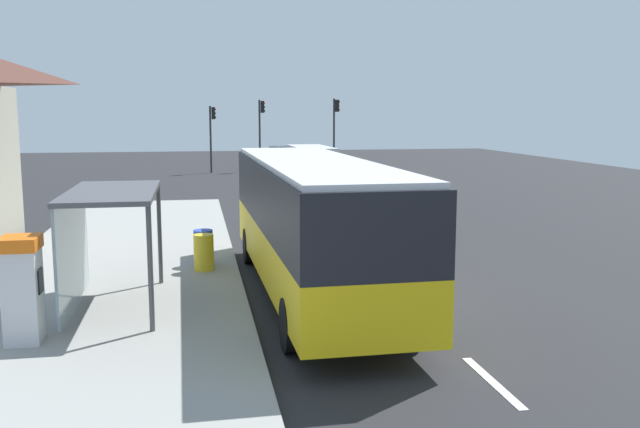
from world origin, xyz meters
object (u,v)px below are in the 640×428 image
(traffic_light_near_side, at_px, (335,123))
(traffic_light_median, at_px, (261,124))
(white_van, at_px, (311,163))
(ticket_machine, at_px, (23,289))
(bus_shelter, at_px, (98,218))
(traffic_light_far_side, at_px, (212,128))
(recycling_bin_blue, at_px, (203,247))
(recycling_bin_yellow, at_px, (204,252))
(bus, at_px, (313,219))
(sedan_near, at_px, (280,156))

(traffic_light_near_side, distance_m, traffic_light_median, 5.34)
(white_van, distance_m, ticket_machine, 28.09)
(ticket_machine, relative_size, bus_shelter, 0.48)
(traffic_light_median, bearing_deg, traffic_light_far_side, -167.11)
(white_van, xyz_separation_m, recycling_bin_blue, (-6.40, -20.41, -0.69))
(bus_shelter, bearing_deg, recycling_bin_yellow, 54.56)
(traffic_light_near_side, height_order, traffic_light_median, traffic_light_near_side)
(bus_shelter, bearing_deg, ticket_machine, -116.25)
(white_van, xyz_separation_m, bus_shelter, (-8.61, -24.22, 0.75))
(bus, distance_m, white_van, 23.83)
(recycling_bin_yellow, height_order, traffic_light_near_side, traffic_light_near_side)
(traffic_light_near_side, xyz_separation_m, traffic_light_median, (-5.10, 1.60, -0.04))
(traffic_light_near_side, relative_size, traffic_light_median, 1.01)
(traffic_light_far_side, height_order, bus_shelter, traffic_light_far_side)
(recycling_bin_yellow, relative_size, recycling_bin_blue, 1.00)
(bus, bearing_deg, ticket_machine, -153.53)
(traffic_light_far_side, bearing_deg, bus, -87.65)
(ticket_machine, height_order, traffic_light_far_side, traffic_light_far_side)
(bus_shelter, bearing_deg, traffic_light_far_side, 84.49)
(traffic_light_far_side, bearing_deg, recycling_bin_yellow, -92.02)
(traffic_light_far_side, bearing_deg, traffic_light_median, 12.89)
(traffic_light_far_side, bearing_deg, traffic_light_near_side, -5.32)
(recycling_bin_yellow, bearing_deg, traffic_light_near_side, 72.36)
(recycling_bin_blue, bearing_deg, ticket_machine, -118.78)
(sedan_near, height_order, traffic_light_near_side, traffic_light_near_side)
(traffic_light_near_side, bearing_deg, traffic_light_far_side, 174.68)
(recycling_bin_yellow, distance_m, bus_shelter, 4.08)
(white_van, height_order, traffic_light_median, traffic_light_median)
(traffic_light_median, bearing_deg, recycling_bin_yellow, -98.15)
(bus, relative_size, white_van, 2.10)
(white_van, height_order, sedan_near, white_van)
(bus, bearing_deg, recycling_bin_yellow, 136.13)
(bus, xyz_separation_m, traffic_light_near_side, (7.21, 32.89, 1.57))
(ticket_machine, height_order, recycling_bin_blue, ticket_machine)
(white_van, bearing_deg, bus_shelter, -109.57)
(ticket_machine, xyz_separation_m, traffic_light_median, (7.87, 37.36, 2.20))
(traffic_light_median, relative_size, bus_shelter, 1.27)
(traffic_light_far_side, relative_size, bus_shelter, 1.16)
(bus, distance_m, recycling_bin_yellow, 3.65)
(bus, xyz_separation_m, traffic_light_far_side, (-1.38, 33.69, 1.26))
(ticket_machine, bearing_deg, recycling_bin_blue, 61.22)
(white_van, xyz_separation_m, traffic_light_far_side, (-5.30, 10.18, 1.76))
(recycling_bin_yellow, height_order, bus_shelter, bus_shelter)
(recycling_bin_blue, relative_size, traffic_light_median, 0.19)
(sedan_near, distance_m, traffic_light_median, 5.49)
(bus, relative_size, ticket_machine, 5.70)
(sedan_near, distance_m, recycling_bin_blue, 36.44)
(ticket_machine, distance_m, recycling_bin_blue, 6.82)
(recycling_bin_yellow, relative_size, traffic_light_far_side, 0.20)
(traffic_light_far_side, xyz_separation_m, traffic_light_median, (3.49, 0.80, 0.27))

